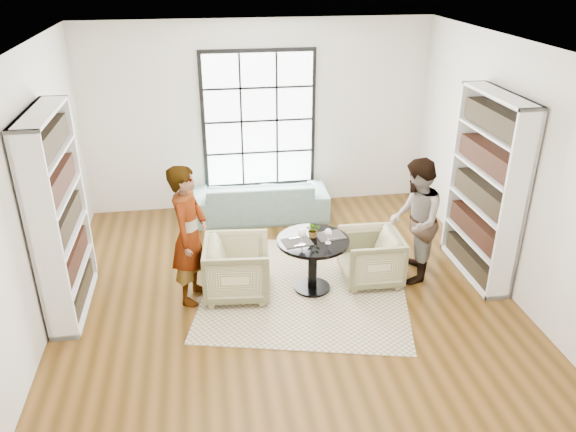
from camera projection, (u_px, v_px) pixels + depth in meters
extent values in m
plane|color=brown|center=(288.00, 300.00, 6.91)|extent=(6.00, 6.00, 0.00)
plane|color=silver|center=(259.00, 117.00, 8.94)|extent=(5.50, 0.00, 5.50)
plane|color=silver|center=(29.00, 203.00, 5.88)|extent=(0.00, 6.00, 6.00)
plane|color=silver|center=(517.00, 174.00, 6.65)|extent=(0.00, 6.00, 6.00)
plane|color=silver|center=(361.00, 365.00, 3.59)|extent=(5.50, 0.00, 5.50)
plane|color=white|center=(288.00, 50.00, 5.62)|extent=(6.00, 6.00, 0.00)
cube|color=black|center=(259.00, 120.00, 8.95)|extent=(1.82, 0.06, 2.22)
cube|color=white|center=(259.00, 121.00, 8.91)|extent=(1.70, 0.02, 2.10)
cube|color=#BCAA8D|center=(305.00, 288.00, 7.16)|extent=(3.03, 3.03, 0.01)
cylinder|color=black|center=(312.00, 287.00, 7.13)|extent=(0.45, 0.45, 0.04)
cylinder|color=black|center=(313.00, 265.00, 6.99)|extent=(0.11, 0.11, 0.63)
cylinder|color=black|center=(313.00, 241.00, 6.85)|extent=(0.89, 0.89, 0.04)
imported|color=gray|center=(259.00, 199.00, 8.95)|extent=(2.19, 0.92, 0.63)
imported|color=tan|center=(238.00, 268.00, 6.89)|extent=(0.87, 0.85, 0.73)
imported|color=tan|center=(370.00, 257.00, 7.19)|extent=(0.77, 0.74, 0.68)
imported|color=gray|center=(189.00, 235.00, 6.60)|extent=(0.60, 0.73, 1.74)
imported|color=gray|center=(415.00, 221.00, 7.06)|extent=(0.85, 0.95, 1.63)
cube|color=black|center=(297.00, 242.00, 6.77)|extent=(0.38, 0.31, 0.01)
cube|color=black|center=(330.00, 236.00, 6.92)|extent=(0.38, 0.31, 0.01)
cylinder|color=silver|center=(302.00, 245.00, 6.71)|extent=(0.08, 0.08, 0.01)
cylinder|color=silver|center=(302.00, 240.00, 6.68)|extent=(0.01, 0.01, 0.12)
sphere|color=maroon|center=(302.00, 233.00, 6.64)|extent=(0.09, 0.09, 0.09)
ellipsoid|color=white|center=(302.00, 233.00, 6.64)|extent=(0.10, 0.10, 0.11)
cylinder|color=silver|center=(328.00, 243.00, 6.75)|extent=(0.07, 0.07, 0.01)
cylinder|color=silver|center=(328.00, 239.00, 6.72)|extent=(0.01, 0.01, 0.11)
sphere|color=maroon|center=(328.00, 232.00, 6.69)|extent=(0.09, 0.09, 0.09)
ellipsoid|color=white|center=(328.00, 232.00, 6.69)|extent=(0.09, 0.09, 0.10)
imported|color=gray|center=(313.00, 230.00, 6.86)|extent=(0.20, 0.18, 0.20)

